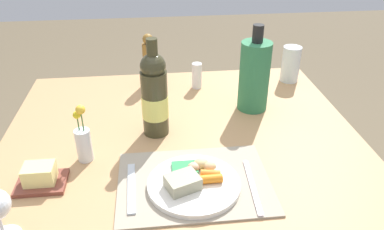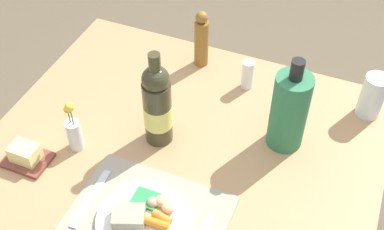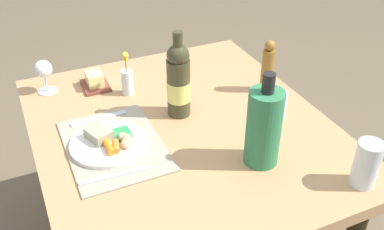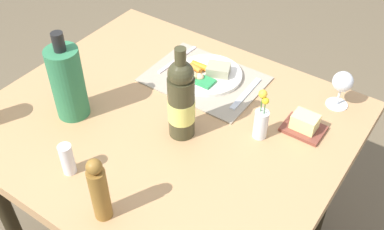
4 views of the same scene
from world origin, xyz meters
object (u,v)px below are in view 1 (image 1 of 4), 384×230
at_px(pepper_mill, 149,61).
at_px(water_tumbler, 290,66).
at_px(flower_vase, 83,141).
at_px(cooler_bottle, 254,75).
at_px(dinner_plate, 193,181).
at_px(knife, 252,186).
at_px(butter_dish, 40,177).
at_px(wine_bottle, 155,95).
at_px(fork, 131,187).
at_px(salt_shaker, 197,76).
at_px(dining_table, 182,153).

height_order(pepper_mill, water_tumbler, pepper_mill).
height_order(flower_vase, cooler_bottle, cooler_bottle).
bearing_deg(flower_vase, cooler_bottle, 24.46).
bearing_deg(flower_vase, water_tumbler, 31.32).
height_order(dinner_plate, knife, dinner_plate).
bearing_deg(dinner_plate, water_tumbler, 52.98).
xyz_separation_m(dinner_plate, pepper_mill, (-0.10, 0.66, 0.08)).
xyz_separation_m(pepper_mill, water_tumbler, (0.58, -0.03, -0.04)).
height_order(dinner_plate, pepper_mill, pepper_mill).
xyz_separation_m(pepper_mill, butter_dish, (-0.30, -0.61, -0.08)).
bearing_deg(cooler_bottle, dinner_plate, -122.32).
bearing_deg(wine_bottle, water_tumbler, 31.37).
distance_m(water_tumbler, butter_dish, 1.05).
distance_m(fork, butter_dish, 0.25).
xyz_separation_m(pepper_mill, cooler_bottle, (0.37, -0.25, 0.03)).
bearing_deg(fork, salt_shaker, 65.88).
bearing_deg(fork, dinner_plate, -4.40).
xyz_separation_m(dinner_plate, water_tumbler, (0.48, 0.63, 0.04)).
relative_size(fork, cooler_bottle, 0.64).
bearing_deg(pepper_mill, salt_shaker, -16.89).
bearing_deg(cooler_bottle, butter_dish, -151.64).
bearing_deg(pepper_mill, fork, -95.26).
relative_size(wine_bottle, water_tumbler, 2.16).
distance_m(knife, butter_dish, 0.56).
bearing_deg(pepper_mill, knife, -69.41).
height_order(knife, water_tumbler, water_tumbler).
relative_size(dinner_plate, wine_bottle, 0.77).
xyz_separation_m(dining_table, fork, (-0.16, -0.26, 0.08)).
distance_m(dining_table, pepper_mill, 0.45).
xyz_separation_m(salt_shaker, wine_bottle, (-0.17, -0.32, 0.08)).
bearing_deg(salt_shaker, flower_vase, -130.59).
xyz_separation_m(water_tumbler, butter_dish, (-0.88, -0.58, -0.04)).
distance_m(dinner_plate, pepper_mill, 0.68).
height_order(dinner_plate, cooler_bottle, cooler_bottle).
relative_size(fork, knife, 0.91).
relative_size(fork, wine_bottle, 0.62).
height_order(fork, knife, same).
relative_size(pepper_mill, wine_bottle, 0.67).
xyz_separation_m(fork, flower_vase, (-0.14, 0.15, 0.06)).
height_order(dining_table, wine_bottle, wine_bottle).
distance_m(flower_vase, pepper_mill, 0.54).
height_order(pepper_mill, wine_bottle, wine_bottle).
distance_m(dinner_plate, cooler_bottle, 0.50).
xyz_separation_m(fork, pepper_mill, (0.06, 0.66, 0.09)).
bearing_deg(dining_table, dinner_plate, -88.37).
distance_m(pepper_mill, butter_dish, 0.68).
distance_m(fork, pepper_mill, 0.67).
bearing_deg(fork, water_tumbler, 42.57).
relative_size(knife, flower_vase, 1.21).
bearing_deg(flower_vase, knife, -21.87).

